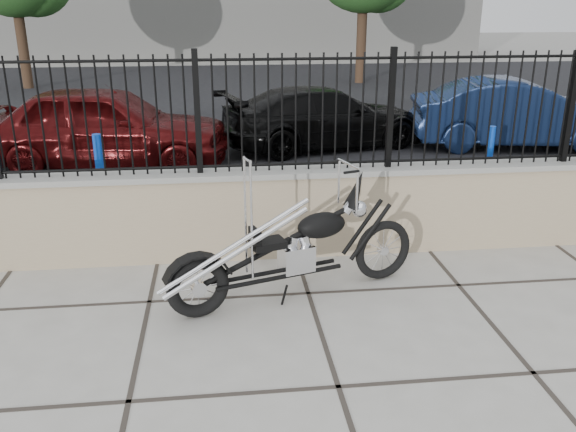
# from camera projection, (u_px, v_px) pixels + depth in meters

# --- Properties ---
(ground_plane) EXTENTS (90.00, 90.00, 0.00)m
(ground_plane) POSITION_uv_depth(u_px,v_px,m) (338.00, 387.00, 4.44)
(ground_plane) COLOR #99968E
(ground_plane) RESTS_ON ground
(parking_lot) EXTENTS (30.00, 30.00, 0.00)m
(parking_lot) POSITION_uv_depth(u_px,v_px,m) (247.00, 104.00, 16.12)
(parking_lot) COLOR black
(parking_lot) RESTS_ON ground
(retaining_wall) EXTENTS (14.00, 0.36, 0.96)m
(retaining_wall) POSITION_uv_depth(u_px,v_px,m) (295.00, 212.00, 6.62)
(retaining_wall) COLOR gray
(retaining_wall) RESTS_ON ground_plane
(iron_fence) EXTENTS (14.00, 0.08, 1.20)m
(iron_fence) POSITION_uv_depth(u_px,v_px,m) (296.00, 113.00, 6.25)
(iron_fence) COLOR black
(iron_fence) RESTS_ON retaining_wall
(chopper_motorcycle) EXTENTS (2.39, 1.11, 1.42)m
(chopper_motorcycle) POSITION_uv_depth(u_px,v_px,m) (292.00, 227.00, 5.53)
(chopper_motorcycle) COLOR black
(chopper_motorcycle) RESTS_ON ground_plane
(car_red) EXTENTS (4.18, 2.10, 1.37)m
(car_red) POSITION_uv_depth(u_px,v_px,m) (106.00, 127.00, 9.97)
(car_red) COLOR #44090A
(car_red) RESTS_ON parking_lot
(car_black) EXTENTS (4.16, 2.52, 1.13)m
(car_black) POSITION_uv_depth(u_px,v_px,m) (324.00, 117.00, 11.37)
(car_black) COLOR black
(car_black) RESTS_ON parking_lot
(car_blue) EXTENTS (4.01, 1.96, 1.27)m
(car_blue) POSITION_uv_depth(u_px,v_px,m) (517.00, 114.00, 11.33)
(car_blue) COLOR #111E3E
(car_blue) RESTS_ON parking_lot
(bollard_a) EXTENTS (0.15, 0.15, 0.96)m
(bollard_a) POSITION_uv_depth(u_px,v_px,m) (100.00, 169.00, 8.28)
(bollard_a) COLOR #0C32B7
(bollard_a) RESTS_ON ground_plane
(bollard_b) EXTENTS (0.14, 0.14, 0.89)m
(bollard_b) POSITION_uv_depth(u_px,v_px,m) (489.00, 156.00, 9.12)
(bollard_b) COLOR #0C50B5
(bollard_b) RESTS_ON ground_plane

